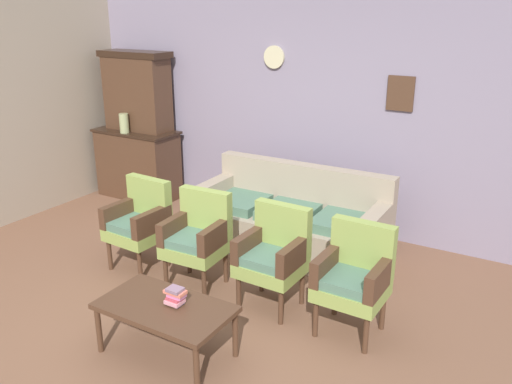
{
  "coord_description": "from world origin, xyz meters",
  "views": [
    {
      "loc": [
        2.44,
        -2.94,
        2.51
      ],
      "look_at": [
        0.03,
        1.12,
        0.85
      ],
      "focal_mm": 37.3,
      "sensor_mm": 36.0,
      "label": 1
    }
  ],
  "objects_px": {
    "vase_on_cabinet": "(124,123)",
    "book_stack_on_table": "(175,296)",
    "armchair_by_doorway": "(354,275)",
    "armchair_near_cabinet": "(198,235)",
    "coffee_table": "(165,310)",
    "armchair_near_couch_end": "(274,253)",
    "side_cabinet": "(138,164)",
    "armchair_row_middle": "(140,220)",
    "floral_couch": "(292,222)"
  },
  "relations": [
    {
      "from": "armchair_row_middle",
      "to": "book_stack_on_table",
      "type": "xyz_separation_m",
      "value": [
        1.22,
        -0.95,
        -0.01
      ]
    },
    {
      "from": "side_cabinet",
      "to": "floral_couch",
      "type": "relative_size",
      "value": 0.57
    },
    {
      "from": "floral_couch",
      "to": "book_stack_on_table",
      "type": "xyz_separation_m",
      "value": [
        0.09,
        -2.06,
        0.16
      ]
    },
    {
      "from": "side_cabinet",
      "to": "armchair_by_doorway",
      "type": "distance_m",
      "value": 4.04
    },
    {
      "from": "floral_couch",
      "to": "vase_on_cabinet",
      "type": "bearing_deg",
      "value": 173.46
    },
    {
      "from": "armchair_by_doorway",
      "to": "book_stack_on_table",
      "type": "relative_size",
      "value": 5.63
    },
    {
      "from": "armchair_by_doorway",
      "to": "coffee_table",
      "type": "height_order",
      "value": "armchair_by_doorway"
    },
    {
      "from": "armchair_row_middle",
      "to": "armchair_near_cabinet",
      "type": "bearing_deg",
      "value": 0.12
    },
    {
      "from": "vase_on_cabinet",
      "to": "coffee_table",
      "type": "relative_size",
      "value": 0.25
    },
    {
      "from": "armchair_near_cabinet",
      "to": "armchair_by_doorway",
      "type": "bearing_deg",
      "value": 0.52
    },
    {
      "from": "floral_couch",
      "to": "armchair_by_doorway",
      "type": "bearing_deg",
      "value": -44.48
    },
    {
      "from": "floral_couch",
      "to": "book_stack_on_table",
      "type": "distance_m",
      "value": 2.07
    },
    {
      "from": "armchair_by_doorway",
      "to": "coffee_table",
      "type": "xyz_separation_m",
      "value": [
        -1.08,
        -1.02,
        -0.12
      ]
    },
    {
      "from": "book_stack_on_table",
      "to": "armchair_near_cabinet",
      "type": "bearing_deg",
      "value": 117.85
    },
    {
      "from": "armchair_row_middle",
      "to": "armchair_near_couch_end",
      "type": "height_order",
      "value": "same"
    },
    {
      "from": "armchair_near_couch_end",
      "to": "coffee_table",
      "type": "height_order",
      "value": "armchair_near_couch_end"
    },
    {
      "from": "side_cabinet",
      "to": "floral_couch",
      "type": "height_order",
      "value": "side_cabinet"
    },
    {
      "from": "vase_on_cabinet",
      "to": "book_stack_on_table",
      "type": "distance_m",
      "value": 3.65
    },
    {
      "from": "side_cabinet",
      "to": "vase_on_cabinet",
      "type": "xyz_separation_m",
      "value": [
        -0.03,
        -0.18,
        0.59
      ]
    },
    {
      "from": "side_cabinet",
      "to": "vase_on_cabinet",
      "type": "bearing_deg",
      "value": -98.05
    },
    {
      "from": "armchair_row_middle",
      "to": "book_stack_on_table",
      "type": "height_order",
      "value": "armchair_row_middle"
    },
    {
      "from": "armchair_near_cabinet",
      "to": "vase_on_cabinet",
      "type": "bearing_deg",
      "value": 147.65
    },
    {
      "from": "side_cabinet",
      "to": "armchair_near_cabinet",
      "type": "distance_m",
      "value": 2.71
    },
    {
      "from": "armchair_row_middle",
      "to": "coffee_table",
      "type": "relative_size",
      "value": 0.9
    },
    {
      "from": "floral_couch",
      "to": "armchair_near_couch_end",
      "type": "relative_size",
      "value": 2.26
    },
    {
      "from": "armchair_row_middle",
      "to": "armchair_near_couch_end",
      "type": "xyz_separation_m",
      "value": [
        1.5,
        0.03,
        0.0
      ]
    },
    {
      "from": "armchair_by_doorway",
      "to": "vase_on_cabinet",
      "type": "bearing_deg",
      "value": 159.61
    },
    {
      "from": "armchair_near_couch_end",
      "to": "coffee_table",
      "type": "xyz_separation_m",
      "value": [
        -0.34,
        -1.04,
        -0.12
      ]
    },
    {
      "from": "floral_couch",
      "to": "armchair_row_middle",
      "type": "xyz_separation_m",
      "value": [
        -1.13,
        -1.11,
        0.17
      ]
    },
    {
      "from": "armchair_by_doorway",
      "to": "floral_couch",
      "type": "bearing_deg",
      "value": 135.52
    },
    {
      "from": "armchair_near_cabinet",
      "to": "side_cabinet",
      "type": "bearing_deg",
      "value": 144.16
    },
    {
      "from": "armchair_near_cabinet",
      "to": "coffee_table",
      "type": "distance_m",
      "value": 1.11
    },
    {
      "from": "vase_on_cabinet",
      "to": "armchair_by_doorway",
      "type": "xyz_separation_m",
      "value": [
        3.75,
        -1.39,
        -0.56
      ]
    },
    {
      "from": "side_cabinet",
      "to": "armchair_row_middle",
      "type": "bearing_deg",
      "value": -46.97
    },
    {
      "from": "armchair_near_cabinet",
      "to": "floral_couch",
      "type": "bearing_deg",
      "value": 69.41
    },
    {
      "from": "side_cabinet",
      "to": "armchair_row_middle",
      "type": "xyz_separation_m",
      "value": [
        1.48,
        -1.59,
        0.03
      ]
    },
    {
      "from": "armchair_by_doorway",
      "to": "side_cabinet",
      "type": "bearing_deg",
      "value": 157.1
    },
    {
      "from": "armchair_by_doorway",
      "to": "book_stack_on_table",
      "type": "xyz_separation_m",
      "value": [
        -1.02,
        -0.97,
        -0.01
      ]
    },
    {
      "from": "side_cabinet",
      "to": "coffee_table",
      "type": "relative_size",
      "value": 1.16
    },
    {
      "from": "armchair_near_cabinet",
      "to": "book_stack_on_table",
      "type": "bearing_deg",
      "value": -62.15
    },
    {
      "from": "vase_on_cabinet",
      "to": "armchair_near_couch_end",
      "type": "relative_size",
      "value": 0.28
    },
    {
      "from": "armchair_near_couch_end",
      "to": "armchair_row_middle",
      "type": "bearing_deg",
      "value": -178.67
    },
    {
      "from": "armchair_row_middle",
      "to": "armchair_near_couch_end",
      "type": "relative_size",
      "value": 1.0
    },
    {
      "from": "armchair_near_couch_end",
      "to": "book_stack_on_table",
      "type": "height_order",
      "value": "armchair_near_couch_end"
    },
    {
      "from": "floral_couch",
      "to": "armchair_row_middle",
      "type": "height_order",
      "value": "same"
    },
    {
      "from": "book_stack_on_table",
      "to": "armchair_by_doorway",
      "type": "bearing_deg",
      "value": 43.4
    },
    {
      "from": "side_cabinet",
      "to": "coffee_table",
      "type": "bearing_deg",
      "value": -44.47
    },
    {
      "from": "floral_couch",
      "to": "armchair_near_cabinet",
      "type": "xyz_separation_m",
      "value": [
        -0.42,
        -1.1,
        0.17
      ]
    },
    {
      "from": "vase_on_cabinet",
      "to": "armchair_by_doorway",
      "type": "bearing_deg",
      "value": -20.39
    },
    {
      "from": "floral_couch",
      "to": "armchair_by_doorway",
      "type": "distance_m",
      "value": 1.57
    }
  ]
}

